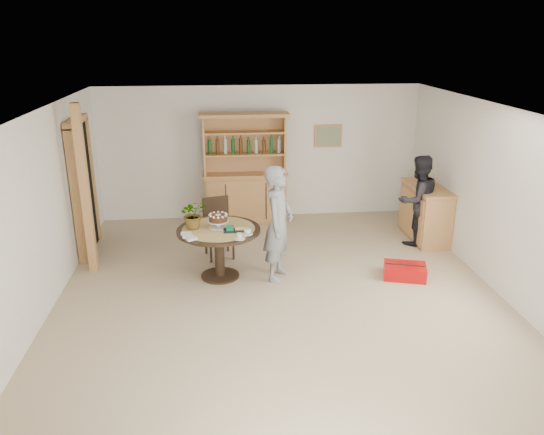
{
  "coord_description": "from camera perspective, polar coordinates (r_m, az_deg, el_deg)",
  "views": [
    {
      "loc": [
        -0.75,
        -6.33,
        3.41
      ],
      "look_at": [
        -0.08,
        0.36,
        1.05
      ],
      "focal_mm": 35.0,
      "sensor_mm": 36.0,
      "label": 1
    }
  ],
  "objects": [
    {
      "name": "flower_vase",
      "position": [
        7.59,
        -8.46,
        0.37
      ],
      "size": [
        0.47,
        0.44,
        0.42
      ],
      "primitive_type": "imported",
      "rotation": [
        0.0,
        0.0,
        0.35
      ],
      "color": "#3F7233",
      "rests_on": "dining_table"
    },
    {
      "name": "coffee_cup_b",
      "position": [
        7.17,
        -3.52,
        -2.08
      ],
      "size": [
        0.15,
        0.15,
        0.08
      ],
      "color": "silver",
      "rests_on": "dining_table"
    },
    {
      "name": "gift_tray",
      "position": [
        7.48,
        -4.13,
        -1.26
      ],
      "size": [
        0.3,
        0.2,
        0.08
      ],
      "color": "black",
      "rests_on": "dining_table"
    },
    {
      "name": "adult_person",
      "position": [
        9.13,
        15.4,
        1.78
      ],
      "size": [
        0.89,
        0.79,
        1.53
      ],
      "primitive_type": "imported",
      "rotation": [
        0.0,
        0.0,
        3.48
      ],
      "color": "black",
      "rests_on": "ground"
    },
    {
      "name": "hutch",
      "position": [
        9.96,
        -2.91,
        3.46
      ],
      "size": [
        1.62,
        0.54,
        2.04
      ],
      "color": "tan",
      "rests_on": "ground"
    },
    {
      "name": "birthday_cake",
      "position": [
        7.61,
        -5.8,
        -0.16
      ],
      "size": [
        0.3,
        0.3,
        0.2
      ],
      "color": "white",
      "rests_on": "dining_table"
    },
    {
      "name": "red_suitcase",
      "position": [
        8.03,
        14.08,
        -5.62
      ],
      "size": [
        0.69,
        0.55,
        0.21
      ],
      "rotation": [
        0.0,
        0.0,
        -0.28
      ],
      "color": "#B8090A",
      "rests_on": "ground"
    },
    {
      "name": "dining_chair",
      "position": [
        8.46,
        -5.87,
        -0.64
      ],
      "size": [
        0.5,
        0.5,
        0.95
      ],
      "rotation": [
        0.0,
        0.0,
        0.23
      ],
      "color": "black",
      "rests_on": "ground"
    },
    {
      "name": "room_shell",
      "position": [
        6.6,
        1.04,
        4.69
      ],
      "size": [
        6.04,
        7.04,
        2.52
      ],
      "color": "white",
      "rests_on": "ground"
    },
    {
      "name": "doorway",
      "position": [
        8.92,
        -19.71,
        3.22
      ],
      "size": [
        0.13,
        1.1,
        2.18
      ],
      "color": "black",
      "rests_on": "ground"
    },
    {
      "name": "sideboard",
      "position": [
        9.5,
        16.16,
        0.54
      ],
      "size": [
        0.54,
        1.26,
        0.94
      ],
      "color": "tan",
      "rests_on": "ground"
    },
    {
      "name": "coffee_cup_a",
      "position": [
        7.34,
        -2.64,
        -1.54
      ],
      "size": [
        0.15,
        0.15,
        0.09
      ],
      "color": "silver",
      "rests_on": "dining_table"
    },
    {
      "name": "pine_post",
      "position": [
        8.07,
        -19.47,
        2.7
      ],
      "size": [
        0.12,
        0.12,
        2.5
      ],
      "primitive_type": "cube",
      "color": "tan",
      "rests_on": "ground"
    },
    {
      "name": "napkins",
      "position": [
        7.32,
        -8.97,
        -2.01
      ],
      "size": [
        0.24,
        0.33,
        0.03
      ],
      "color": "white",
      "rests_on": "dining_table"
    },
    {
      "name": "teen_boy",
      "position": [
        7.52,
        0.7,
        -0.65
      ],
      "size": [
        0.61,
        0.72,
        1.67
      ],
      "primitive_type": "imported",
      "rotation": [
        0.0,
        0.0,
        1.17
      ],
      "color": "gray",
      "rests_on": "ground"
    },
    {
      "name": "ground",
      "position": [
        7.23,
        0.94,
        -8.8
      ],
      "size": [
        7.0,
        7.0,
        0.0
      ],
      "primitive_type": "plane",
      "color": "tan",
      "rests_on": "ground"
    },
    {
      "name": "dining_table",
      "position": [
        7.66,
        -5.73,
        -2.25
      ],
      "size": [
        1.2,
        1.2,
        0.76
      ],
      "color": "black",
      "rests_on": "ground"
    }
  ]
}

